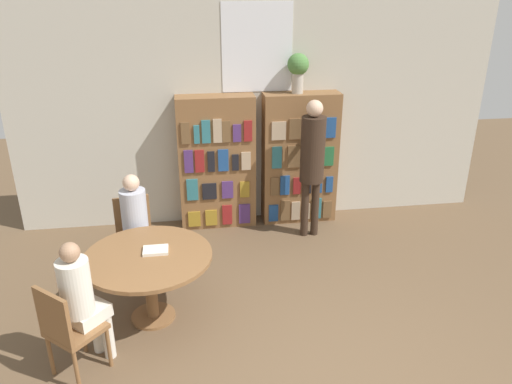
{
  "coord_description": "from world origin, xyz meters",
  "views": [
    {
      "loc": [
        -0.96,
        -2.93,
        3.15
      ],
      "look_at": [
        -0.25,
        1.92,
        1.05
      ],
      "focal_mm": 35.0,
      "sensor_mm": 36.0,
      "label": 1
    }
  ],
  "objects_px": {
    "librarian_standing": "(313,155)",
    "reading_table": "(149,265)",
    "bookshelf_left": "(217,163)",
    "seated_reader_right": "(82,297)",
    "chair_near_camera": "(67,328)",
    "seated_reader_left": "(136,222)",
    "bookshelf_right": "(300,159)",
    "chair_left_side": "(135,232)",
    "flower_vase": "(298,68)"
  },
  "relations": [
    {
      "from": "librarian_standing",
      "to": "reading_table",
      "type": "bearing_deg",
      "value": -142.72
    },
    {
      "from": "bookshelf_left",
      "to": "seated_reader_right",
      "type": "height_order",
      "value": "bookshelf_left"
    },
    {
      "from": "chair_near_camera",
      "to": "seated_reader_left",
      "type": "relative_size",
      "value": 0.72
    },
    {
      "from": "bookshelf_right",
      "to": "chair_left_side",
      "type": "bearing_deg",
      "value": -153.36
    },
    {
      "from": "flower_vase",
      "to": "chair_near_camera",
      "type": "distance_m",
      "value": 4.05
    },
    {
      "from": "reading_table",
      "to": "librarian_standing",
      "type": "relative_size",
      "value": 0.68
    },
    {
      "from": "bookshelf_left",
      "to": "reading_table",
      "type": "bearing_deg",
      "value": -112.1
    },
    {
      "from": "bookshelf_right",
      "to": "seated_reader_left",
      "type": "xyz_separation_m",
      "value": [
        -2.12,
        -1.25,
        -0.18
      ]
    },
    {
      "from": "bookshelf_left",
      "to": "chair_near_camera",
      "type": "distance_m",
      "value": 3.12
    },
    {
      "from": "flower_vase",
      "to": "seated_reader_left",
      "type": "bearing_deg",
      "value": -148.46
    },
    {
      "from": "bookshelf_right",
      "to": "seated_reader_right",
      "type": "bearing_deg",
      "value": -133.48
    },
    {
      "from": "seated_reader_left",
      "to": "chair_near_camera",
      "type": "bearing_deg",
      "value": 60.02
    },
    {
      "from": "seated_reader_right",
      "to": "bookshelf_right",
      "type": "bearing_deg",
      "value": 88.0
    },
    {
      "from": "reading_table",
      "to": "seated_reader_right",
      "type": "distance_m",
      "value": 0.78
    },
    {
      "from": "flower_vase",
      "to": "reading_table",
      "type": "distance_m",
      "value": 3.14
    },
    {
      "from": "chair_near_camera",
      "to": "seated_reader_left",
      "type": "distance_m",
      "value": 1.56
    },
    {
      "from": "reading_table",
      "to": "seated_reader_right",
      "type": "relative_size",
      "value": 1.0
    },
    {
      "from": "flower_vase",
      "to": "seated_reader_right",
      "type": "height_order",
      "value": "flower_vase"
    },
    {
      "from": "reading_table",
      "to": "chair_near_camera",
      "type": "height_order",
      "value": "chair_near_camera"
    },
    {
      "from": "chair_near_camera",
      "to": "seated_reader_right",
      "type": "xyz_separation_m",
      "value": [
        0.12,
        0.14,
        0.2
      ]
    },
    {
      "from": "seated_reader_right",
      "to": "librarian_standing",
      "type": "bearing_deg",
      "value": 81.41
    },
    {
      "from": "seated_reader_left",
      "to": "seated_reader_right",
      "type": "xyz_separation_m",
      "value": [
        -0.34,
        -1.34,
        -0.02
      ]
    },
    {
      "from": "chair_near_camera",
      "to": "chair_left_side",
      "type": "bearing_deg",
      "value": 117.0
    },
    {
      "from": "bookshelf_left",
      "to": "chair_left_side",
      "type": "bearing_deg",
      "value": -133.48
    },
    {
      "from": "chair_left_side",
      "to": "seated_reader_right",
      "type": "distance_m",
      "value": 1.56
    },
    {
      "from": "reading_table",
      "to": "bookshelf_right",
      "type": "bearing_deg",
      "value": 45.97
    },
    {
      "from": "bookshelf_left",
      "to": "seated_reader_left",
      "type": "relative_size",
      "value": 1.44
    },
    {
      "from": "librarian_standing",
      "to": "seated_reader_left",
      "type": "bearing_deg",
      "value": -160.75
    },
    {
      "from": "seated_reader_right",
      "to": "reading_table",
      "type": "bearing_deg",
      "value": 90.0
    },
    {
      "from": "bookshelf_left",
      "to": "chair_near_camera",
      "type": "xyz_separation_m",
      "value": [
        -1.45,
        -2.73,
        -0.39
      ]
    },
    {
      "from": "seated_reader_right",
      "to": "flower_vase",
      "type": "bearing_deg",
      "value": 88.81
    },
    {
      "from": "bookshelf_left",
      "to": "seated_reader_right",
      "type": "xyz_separation_m",
      "value": [
        -1.33,
        -2.59,
        -0.2
      ]
    },
    {
      "from": "reading_table",
      "to": "seated_reader_left",
      "type": "distance_m",
      "value": 0.79
    },
    {
      "from": "reading_table",
      "to": "librarian_standing",
      "type": "bearing_deg",
      "value": 37.28
    },
    {
      "from": "bookshelf_left",
      "to": "librarian_standing",
      "type": "distance_m",
      "value": 1.29
    },
    {
      "from": "reading_table",
      "to": "chair_left_side",
      "type": "relative_size",
      "value": 1.38
    },
    {
      "from": "bookshelf_right",
      "to": "librarian_standing",
      "type": "distance_m",
      "value": 0.55
    },
    {
      "from": "chair_near_camera",
      "to": "seated_reader_right",
      "type": "height_order",
      "value": "seated_reader_right"
    },
    {
      "from": "chair_left_side",
      "to": "seated_reader_left",
      "type": "distance_m",
      "value": 0.28
    },
    {
      "from": "bookshelf_right",
      "to": "reading_table",
      "type": "height_order",
      "value": "bookshelf_right"
    },
    {
      "from": "bookshelf_left",
      "to": "reading_table",
      "type": "height_order",
      "value": "bookshelf_left"
    },
    {
      "from": "seated_reader_right",
      "to": "librarian_standing",
      "type": "xyz_separation_m",
      "value": [
        2.5,
        2.09,
        0.42
      ]
    },
    {
      "from": "chair_left_side",
      "to": "seated_reader_right",
      "type": "height_order",
      "value": "seated_reader_right"
    },
    {
      "from": "chair_near_camera",
      "to": "flower_vase",
      "type": "bearing_deg",
      "value": 88.87
    },
    {
      "from": "chair_left_side",
      "to": "bookshelf_left",
      "type": "bearing_deg",
      "value": -146.0
    },
    {
      "from": "seated_reader_right",
      "to": "bookshelf_left",
      "type": "bearing_deg",
      "value": 104.32
    },
    {
      "from": "bookshelf_right",
      "to": "seated_reader_right",
      "type": "height_order",
      "value": "bookshelf_right"
    },
    {
      "from": "seated_reader_left",
      "to": "flower_vase",
      "type": "bearing_deg",
      "value": -160.98
    },
    {
      "from": "reading_table",
      "to": "seated_reader_right",
      "type": "bearing_deg",
      "value": -131.48
    },
    {
      "from": "bookshelf_right",
      "to": "seated_reader_right",
      "type": "relative_size",
      "value": 1.46
    }
  ]
}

